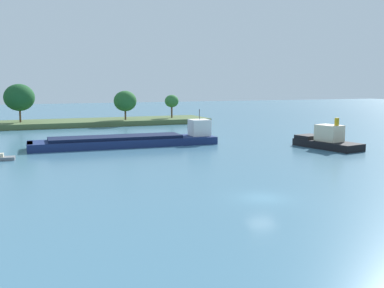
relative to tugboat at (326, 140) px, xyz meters
The scene contains 3 objects.
ground_plane 34.94m from the tugboat, 137.38° to the right, with size 400.00×400.00×0.00m, color teal.
tugboat is the anchor object (origin of this frame).
cargo_barge 31.91m from the tugboat, 154.09° to the left, with size 30.71×7.04×5.85m.
Camera 1 is at (-20.59, -34.48, 10.36)m, focal length 41.95 mm.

